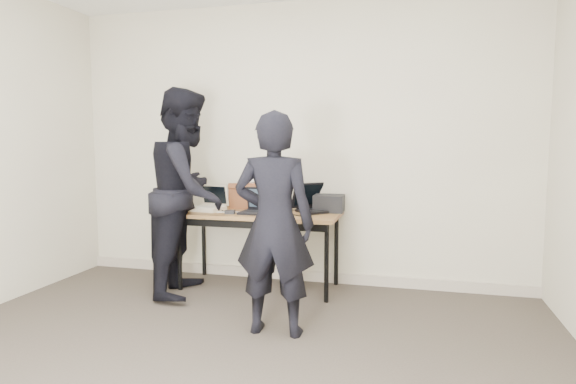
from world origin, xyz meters
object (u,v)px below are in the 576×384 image
(desk, at_px, (259,218))
(equipment_box, at_px, (329,203))
(laptop_beige, at_px, (209,205))
(person_observer, at_px, (187,192))
(laptop_center, at_px, (259,207))
(laptop_right, at_px, (315,205))
(leather_satchel, at_px, (248,195))
(person_typist, at_px, (274,224))

(desk, distance_m, equipment_box, 0.67)
(laptop_beige, bearing_deg, person_observer, -95.50)
(desk, height_order, laptop_center, laptop_center)
(desk, distance_m, laptop_center, 0.12)
(equipment_box, bearing_deg, laptop_right, 179.40)
(laptop_beige, bearing_deg, leather_satchel, 41.74)
(laptop_center, bearing_deg, leather_satchel, 127.77)
(leather_satchel, relative_size, person_typist, 0.24)
(leather_satchel, bearing_deg, person_observer, -133.31)
(desk, height_order, equipment_box, equipment_box)
(leather_satchel, xyz_separation_m, equipment_box, (0.81, -0.04, -0.05))
(laptop_center, xyz_separation_m, person_typist, (0.42, -0.95, 0.02))
(person_typist, height_order, person_observer, person_observer)
(laptop_beige, height_order, person_observer, person_observer)
(laptop_center, distance_m, equipment_box, 0.66)
(desk, xyz_separation_m, equipment_box, (0.63, 0.19, 0.14))
(desk, relative_size, laptop_center, 4.80)
(desk, bearing_deg, laptop_center, -71.74)
(laptop_beige, relative_size, leather_satchel, 0.90)
(desk, relative_size, person_observer, 0.81)
(laptop_center, bearing_deg, equipment_box, 23.73)
(laptop_center, height_order, person_typist, person_typist)
(equipment_box, relative_size, person_typist, 0.17)
(leather_satchel, bearing_deg, desk, -56.55)
(laptop_right, bearing_deg, desk, 156.42)
(desk, bearing_deg, person_observer, -154.10)
(laptop_right, distance_m, equipment_box, 0.13)
(laptop_right, relative_size, person_observer, 0.27)
(equipment_box, bearing_deg, laptop_beige, -171.27)
(laptop_beige, bearing_deg, equipment_box, 17.73)
(person_typist, bearing_deg, laptop_beige, -49.16)
(desk, relative_size, person_typist, 0.95)
(laptop_beige, distance_m, laptop_center, 0.53)
(person_typist, bearing_deg, person_observer, -37.25)
(person_observer, bearing_deg, laptop_beige, -23.32)
(laptop_beige, relative_size, laptop_right, 0.67)
(leather_satchel, bearing_deg, person_typist, -68.01)
(laptop_center, distance_m, person_typist, 1.04)
(person_typist, bearing_deg, desk, -68.33)
(leather_satchel, relative_size, equipment_box, 1.35)
(equipment_box, bearing_deg, leather_satchel, 177.47)
(leather_satchel, bearing_deg, laptop_center, -59.48)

